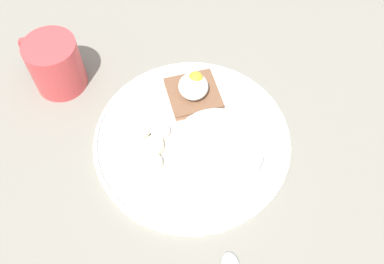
# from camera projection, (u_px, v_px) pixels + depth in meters

# --- Properties ---
(ground_plane) EXTENTS (1.20, 1.20, 0.02)m
(ground_plane) POSITION_uv_depth(u_px,v_px,m) (192.00, 145.00, 0.69)
(ground_plane) COLOR gray
(ground_plane) RESTS_ON ground
(plate) EXTENTS (0.31, 0.31, 0.02)m
(plate) POSITION_uv_depth(u_px,v_px,m) (192.00, 139.00, 0.67)
(plate) COLOR white
(plate) RESTS_ON ground_plane
(oatmeal_bowl) EXTENTS (0.13, 0.13, 0.06)m
(oatmeal_bowl) POSITION_uv_depth(u_px,v_px,m) (217.00, 155.00, 0.62)
(oatmeal_bowl) COLOR white
(oatmeal_bowl) RESTS_ON plate
(toast_slice) EXTENTS (0.10, 0.10, 0.01)m
(toast_slice) POSITION_uv_depth(u_px,v_px,m) (193.00, 94.00, 0.71)
(toast_slice) COLOR brown
(toast_slice) RESTS_ON plate
(poached_egg) EXTENTS (0.05, 0.05, 0.04)m
(poached_egg) POSITION_uv_depth(u_px,v_px,m) (194.00, 85.00, 0.69)
(poached_egg) COLOR white
(poached_egg) RESTS_ON toast_slice
(banana_slice_front) EXTENTS (0.04, 0.04, 0.02)m
(banana_slice_front) POSITION_uv_depth(u_px,v_px,m) (152.00, 163.00, 0.64)
(banana_slice_front) COLOR beige
(banana_slice_front) RESTS_ON plate
(banana_slice_left) EXTENTS (0.04, 0.04, 0.02)m
(banana_slice_left) POSITION_uv_depth(u_px,v_px,m) (141.00, 133.00, 0.67)
(banana_slice_left) COLOR #F4F0C3
(banana_slice_left) RESTS_ON plate
(banana_slice_back) EXTENTS (0.04, 0.04, 0.02)m
(banana_slice_back) POSITION_uv_depth(u_px,v_px,m) (154.00, 146.00, 0.65)
(banana_slice_back) COLOR beige
(banana_slice_back) RESTS_ON plate
(banana_slice_right) EXTENTS (0.03, 0.03, 0.02)m
(banana_slice_right) POSITION_uv_depth(u_px,v_px,m) (160.00, 131.00, 0.67)
(banana_slice_right) COLOR #F4EEC9
(banana_slice_right) RESTS_ON plate
(coffee_mug) EXTENTS (0.09, 0.11, 0.09)m
(coffee_mug) POSITION_uv_depth(u_px,v_px,m) (55.00, 64.00, 0.70)
(coffee_mug) COLOR #D84546
(coffee_mug) RESTS_ON ground_plane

